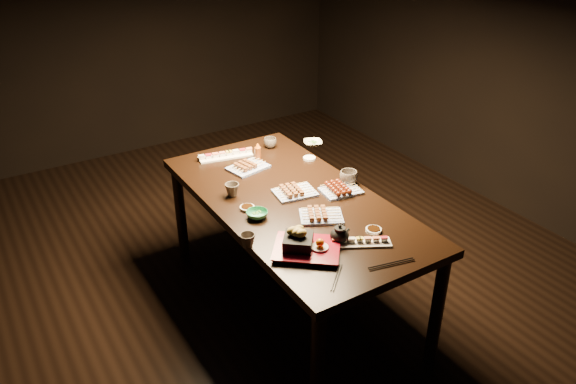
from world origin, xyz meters
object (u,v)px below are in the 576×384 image
Objects in this scene: sushi_platter_far at (226,154)px; yakitori_plate_center at (295,189)px; tempura_tray at (307,241)px; edamame_bowl_green at (257,214)px; teacup_far_right at (270,143)px; teacup_near_left at (248,241)px; yakitori_plate_right at (321,213)px; teapot at (340,233)px; edamame_bowl_cream at (313,143)px; teacup_far_left at (232,190)px; yakitori_plate_left at (248,164)px; teacup_mid_right at (349,178)px; condiment_bottle at (258,152)px; sushi_platter_near at (360,241)px; dining_table at (292,252)px.

yakitori_plate_center is (0.12, -0.68, 0.01)m from sushi_platter_far.
tempura_tray is at bearing -108.29° from yakitori_plate_center.
teacup_far_right is at bearing 55.43° from edamame_bowl_green.
teacup_near_left reaches higher than sushi_platter_far.
yakitori_plate_right is (0.09, -0.98, 0.01)m from sushi_platter_far.
tempura_tray is 2.82× the size of teapot.
edamame_bowl_cream is 1.48× the size of teacup_far_right.
yakitori_plate_center is 0.73m from edamame_bowl_cream.
teacup_near_left is 0.89× the size of teacup_far_right.
yakitori_plate_center is 2.85× the size of teacup_far_left.
yakitori_plate_left is at bearing 47.36° from teacup_far_left.
edamame_bowl_cream is 1.55× the size of teacup_far_left.
teacup_far_right is (0.72, 1.01, -0.00)m from teacup_near_left.
teacup_near_left is 0.72× the size of teacup_mid_right.
tempura_tray is 4.15× the size of teacup_near_left.
tempura_tray reaches higher than sushi_platter_far.
teacup_mid_right is 0.94× the size of teapot.
sushi_platter_far is 2.78× the size of condiment_bottle.
yakitori_plate_left is 2.12× the size of teapot.
yakitori_plate_right is at bearing -94.29° from condiment_bottle.
teapot reaches higher than teacup_mid_right.
yakitori_plate_left reaches higher than yakitori_plate_right.
sushi_platter_near is 0.28m from tempura_tray.
edamame_bowl_cream is at bearing -2.78° from yakitori_plate_left.
sushi_platter_far is at bearing 123.51° from yakitori_plate_right.
yakitori_plate_left is 0.89m from teacup_near_left.
yakitori_plate_left is 0.99m from teapot.
teacup_mid_right reaches higher than yakitori_plate_left.
teacup_mid_right is at bearing -62.41° from yakitori_plate_left.
teacup_mid_right is 0.65m from teapot.
condiment_bottle reaches higher than sushi_platter_far.
sushi_platter_near is 3.64× the size of teacup_far_right.
condiment_bottle reaches higher than teacup_near_left.
teacup_far_right is (0.26, 0.70, 0.41)m from dining_table.
teacup_near_left is 0.68× the size of teapot.
dining_table is 5.01× the size of sushi_platter_far.
sushi_platter_near is 0.86m from teacup_far_left.
dining_table is 13.92× the size of edamame_bowl_cream.
teacup_far_right is (0.54, 0.49, -0.00)m from teacup_far_left.
condiment_bottle is (0.06, 0.82, 0.04)m from yakitori_plate_right.
condiment_bottle is at bearing 144.41° from sushi_platter_far.
tempura_tray is 3.90× the size of teacup_far_left.
teacup_far_right is (0.22, 1.28, 0.02)m from sushi_platter_near.
edamame_bowl_green reaches higher than dining_table.
dining_table is at bearing -110.27° from teacup_far_right.
yakitori_plate_left is 0.61m from edamame_bowl_green.
condiment_bottle is (0.04, 1.13, 0.05)m from sushi_platter_near.
teacup_near_left reaches higher than yakitori_plate_right.
edamame_bowl_green is at bearing -119.49° from condiment_bottle.
condiment_bottle is at bearing 19.54° from yakitori_plate_left.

